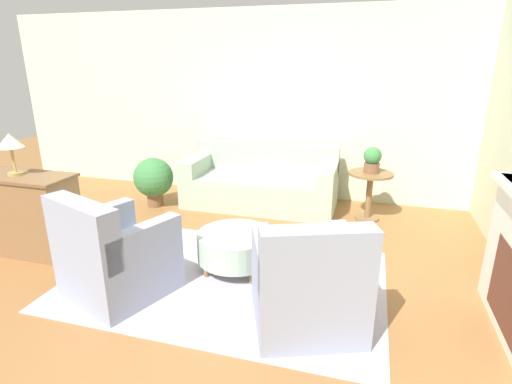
{
  "coord_description": "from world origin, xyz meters",
  "views": [
    {
      "loc": [
        1.24,
        -3.25,
        2.05
      ],
      "look_at": [
        0.15,
        0.55,
        0.75
      ],
      "focal_mm": 28.0,
      "sensor_mm": 36.0,
      "label": 1
    }
  ],
  "objects": [
    {
      "name": "couch",
      "position": [
        -0.25,
        2.16,
        0.32
      ],
      "size": [
        2.19,
        0.91,
        0.87
      ],
      "color": "#9EB29E",
      "rests_on": "ground_plane"
    },
    {
      "name": "ground_plane",
      "position": [
        0.0,
        0.0,
        0.0
      ],
      "size": [
        16.0,
        16.0,
        0.0
      ],
      "primitive_type": "plane",
      "color": "#996638"
    },
    {
      "name": "side_table",
      "position": [
        1.3,
        2.03,
        0.45
      ],
      "size": [
        0.58,
        0.58,
        0.66
      ],
      "color": "olive",
      "rests_on": "ground_plane"
    },
    {
      "name": "potted_plant_floor",
      "position": [
        -1.75,
        1.72,
        0.42
      ],
      "size": [
        0.57,
        0.57,
        0.72
      ],
      "color": "brown",
      "rests_on": "ground_plane"
    },
    {
      "name": "armchair_left",
      "position": [
        -0.88,
        -0.51,
        0.37
      ],
      "size": [
        1.06,
        1.06,
        0.96
      ],
      "color": "#8E99B2",
      "rests_on": "rug"
    },
    {
      "name": "rug",
      "position": [
        0.0,
        0.0,
        0.01
      ],
      "size": [
        3.04,
        2.02,
        0.01
      ],
      "color": "#BCB2C1",
      "rests_on": "ground_plane"
    },
    {
      "name": "armchair_right",
      "position": [
        0.88,
        -0.51,
        0.37
      ],
      "size": [
        1.06,
        1.06,
        0.96
      ],
      "color": "#8E99B2",
      "rests_on": "rug"
    },
    {
      "name": "ottoman_table",
      "position": [
        0.03,
        0.23,
        0.27
      ],
      "size": [
        0.78,
        0.78,
        0.39
      ],
      "color": "#9EB29E",
      "rests_on": "rug"
    },
    {
      "name": "wall_back",
      "position": [
        0.0,
        2.8,
        1.4
      ],
      "size": [
        9.49,
        0.12,
        2.8
      ],
      "color": "beige",
      "rests_on": "ground_plane"
    },
    {
      "name": "table_lamp",
      "position": [
        -2.35,
        -0.02,
        1.24
      ],
      "size": [
        0.27,
        0.27,
        0.44
      ],
      "color": "tan",
      "rests_on": "dresser"
    },
    {
      "name": "potted_plant_on_side_table",
      "position": [
        1.3,
        2.03,
        0.83
      ],
      "size": [
        0.23,
        0.23,
        0.34
      ],
      "color": "brown",
      "rests_on": "side_table"
    },
    {
      "name": "dresser",
      "position": [
        -2.35,
        -0.02,
        0.46
      ],
      "size": [
        1.21,
        0.5,
        0.9
      ],
      "color": "olive",
      "rests_on": "ground_plane"
    }
  ]
}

